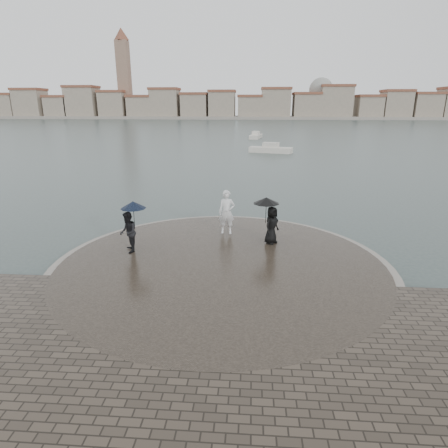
{
  "coord_description": "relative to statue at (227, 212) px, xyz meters",
  "views": [
    {
      "loc": [
        1.01,
        -9.19,
        5.93
      ],
      "look_at": [
        0.0,
        4.8,
        1.45
      ],
      "focal_mm": 30.0,
      "sensor_mm": 36.0,
      "label": 1
    }
  ],
  "objects": [
    {
      "name": "quay_tip",
      "position": [
        0.03,
        -3.37,
        -1.17
      ],
      "size": [
        11.9,
        11.9,
        0.36
      ],
      "primitive_type": "cylinder",
      "color": "#2D261E",
      "rests_on": "ground"
    },
    {
      "name": "visitor_left",
      "position": [
        -3.64,
        -2.51,
        0.11
      ],
      "size": [
        1.17,
        1.08,
        2.04
      ],
      "color": "black",
      "rests_on": "quay_tip"
    },
    {
      "name": "ground",
      "position": [
        0.03,
        -6.87,
        -1.35
      ],
      "size": [
        400.0,
        400.0,
        0.0
      ],
      "primitive_type": "plane",
      "color": "#2B3835",
      "rests_on": "ground"
    },
    {
      "name": "kerb_ring",
      "position": [
        0.03,
        -3.37,
        -1.19
      ],
      "size": [
        12.5,
        12.5,
        0.32
      ],
      "primitive_type": "cylinder",
      "color": "gray",
      "rests_on": "ground"
    },
    {
      "name": "boats",
      "position": [
        2.68,
        44.12,
        -0.97
      ],
      "size": [
        5.86,
        25.98,
        1.5
      ],
      "color": "beige",
      "rests_on": "ground"
    },
    {
      "name": "far_skyline",
      "position": [
        -6.26,
        153.84,
        4.26
      ],
      "size": [
        260.0,
        20.0,
        37.0
      ],
      "color": "gray",
      "rests_on": "ground"
    },
    {
      "name": "statue",
      "position": [
        0.0,
        0.0,
        0.0
      ],
      "size": [
        0.73,
        0.49,
        1.97
      ],
      "primitive_type": "imported",
      "rotation": [
        0.0,
        0.0,
        0.02
      ],
      "color": "silver",
      "rests_on": "quay_tip"
    },
    {
      "name": "visitor_right",
      "position": [
        1.87,
        -1.11,
        0.15
      ],
      "size": [
        1.22,
        1.11,
        1.95
      ],
      "color": "black",
      "rests_on": "quay_tip"
    }
  ]
}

